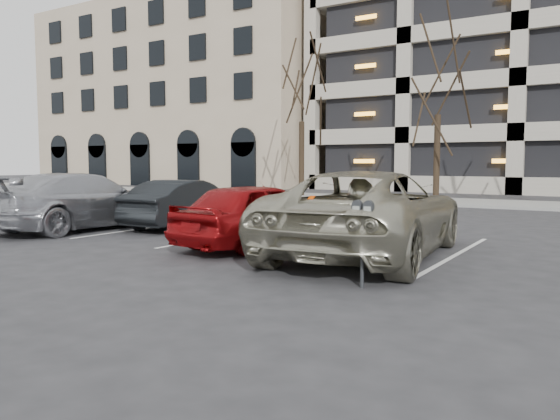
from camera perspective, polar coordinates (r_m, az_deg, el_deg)
ground at (r=9.67m, az=6.43°, el=-5.88°), size 140.00×140.00×0.00m
sidewalk at (r=24.97m, az=22.58°, el=0.57°), size 80.00×4.00×0.12m
stall_lines at (r=12.31m, az=5.20°, el=-3.49°), size 16.90×5.20×0.00m
office_building at (r=50.44m, az=-7.81°, el=11.41°), size 26.00×16.20×15.00m
tree_a at (r=28.68m, az=2.30°, el=13.94°), size 3.82×3.82×8.68m
tree_b at (r=25.97m, az=16.30°, el=14.82°), size 3.86×3.86×8.77m
parking_meter at (r=7.95m, az=8.64°, el=-1.28°), size 0.33×0.15×1.25m
suv_silver at (r=10.77m, az=9.24°, el=-0.33°), size 3.37×6.24×1.67m
car_red at (r=11.81m, az=-2.32°, el=-0.41°), size 2.05×4.29×1.42m
car_dark at (r=15.53m, az=-9.77°, el=0.67°), size 1.60×4.11×1.33m
car_silver at (r=15.79m, az=-19.94°, el=0.89°), size 2.19×5.32×1.54m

